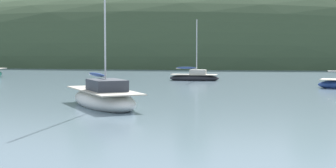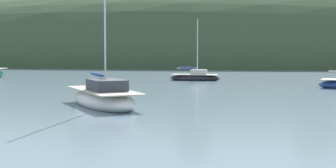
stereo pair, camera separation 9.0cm
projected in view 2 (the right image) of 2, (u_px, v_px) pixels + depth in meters
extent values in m
ellipsoid|color=#384C33|center=(215.00, 65.00, 88.46)|extent=(150.00, 36.00, 25.64)
ellipsoid|color=#232328|center=(195.00, 78.00, 49.90)|extent=(4.71, 1.85, 0.74)
cube|color=beige|center=(195.00, 75.00, 49.88)|extent=(4.33, 1.70, 0.06)
cube|color=beige|center=(199.00, 72.00, 49.79)|extent=(1.54, 1.11, 0.46)
cylinder|color=silver|center=(197.00, 47.00, 49.65)|extent=(0.09, 0.09, 5.12)
cylinder|color=silver|center=(187.00, 68.00, 49.98)|extent=(1.94, 0.19, 0.07)
ellipsoid|color=#2D4784|center=(187.00, 68.00, 49.97)|extent=(1.87, 0.31, 0.20)
ellipsoid|color=white|center=(104.00, 100.00, 28.66)|extent=(5.98, 7.60, 1.18)
cube|color=beige|center=(103.00, 90.00, 28.62)|extent=(5.50, 6.99, 0.06)
cube|color=#333842|center=(107.00, 85.00, 28.07)|extent=(2.62, 2.86, 0.61)
cylinder|color=silver|center=(105.00, 2.00, 27.95)|extent=(0.09, 0.09, 9.33)
cylinder|color=silver|center=(97.00, 75.00, 29.65)|extent=(1.67, 2.68, 0.07)
ellipsoid|color=#2D4784|center=(97.00, 75.00, 29.64)|extent=(1.72, 2.64, 0.20)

